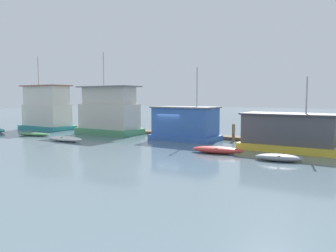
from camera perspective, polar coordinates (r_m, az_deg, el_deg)
The scene contains 12 objects.
ground_plane at distance 31.60m, azimuth 0.98°, elevation -2.40°, with size 200.00×200.00×0.00m, color slate.
dock_walkway at distance 34.35m, azimuth 3.81°, elevation -1.56°, with size 51.00×1.52×0.30m, color brown.
houseboat_teal at distance 44.40m, azimuth -20.40°, elevation 2.80°, with size 6.96×3.70×9.24m.
houseboat_green at distance 37.03m, azimuth -10.26°, elevation 2.31°, with size 7.40×3.55×9.08m.
houseboat_blue at distance 31.37m, azimuth 3.00°, elevation 0.39°, with size 6.37×3.50×6.83m.
houseboat_yellow at distance 26.83m, azimuth 20.30°, elevation -1.06°, with size 7.15×3.68×5.61m.
dinghy_green at distance 37.54m, azimuth -22.33°, elevation -1.32°, with size 4.15×2.08×0.35m.
dinghy_white at distance 31.95m, azimuth -17.43°, elevation -2.13°, with size 4.08×1.58×0.46m.
dinghy_red at distance 24.19m, azimuth 8.59°, elevation -4.13°, with size 3.93×1.88×0.51m.
dinghy_grey at distance 22.23m, azimuth 18.77°, elevation -5.22°, with size 3.12×1.71×0.46m.
mooring_post_near_left at distance 31.16m, azimuth 11.34°, elevation -1.12°, with size 0.29×0.29×1.60m, color #846B4C.
mooring_post_near_right at distance 33.54m, azimuth 2.50°, elevation -0.15°, with size 0.20×0.20×2.12m, color brown.
Camera 1 is at (16.48, -26.65, 4.09)m, focal length 35.00 mm.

